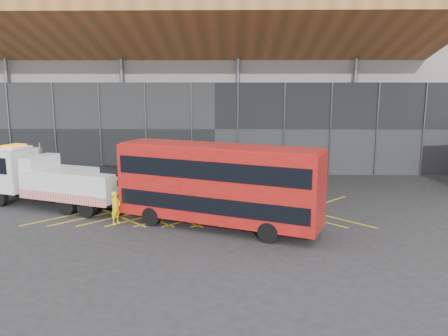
{
  "coord_description": "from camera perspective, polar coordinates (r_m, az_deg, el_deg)",
  "views": [
    {
      "loc": [
        3.55,
        -26.58,
        7.65
      ],
      "look_at": [
        3.0,
        1.5,
        2.4
      ],
      "focal_mm": 35.0,
      "sensor_mm": 36.0,
      "label": 1
    }
  ],
  "objects": [
    {
      "name": "road_markings",
      "position": [
        27.73,
        -2.97,
        -5.43
      ],
      "size": [
        19.96,
        7.16,
        0.01
      ],
      "color": "yellow",
      "rests_on": "ground_plane"
    },
    {
      "name": "construction_building",
      "position": [
        45.03,
        -0.97,
        12.27
      ],
      "size": [
        55.0,
        23.97,
        18.0
      ],
      "color": "gray",
      "rests_on": "ground_plane"
    },
    {
      "name": "recovery_truck",
      "position": [
        29.99,
        -21.66,
        -1.34
      ],
      "size": [
        11.21,
        5.94,
        3.98
      ],
      "rotation": [
        0.0,
        0.0,
        -0.36
      ],
      "color": "black",
      "rests_on": "ground_plane"
    },
    {
      "name": "bus_towed",
      "position": [
        23.61,
        -0.84,
        -1.91
      ],
      "size": [
        11.36,
        6.67,
        4.58
      ],
      "rotation": [
        0.0,
        0.0,
        -0.39
      ],
      "color": "#9E0F0C",
      "rests_on": "ground_plane"
    },
    {
      "name": "worker",
      "position": [
        25.41,
        -13.95,
        -5.05
      ],
      "size": [
        0.69,
        0.81,
        1.88
      ],
      "primitive_type": "imported",
      "rotation": [
        0.0,
        0.0,
        1.15
      ],
      "color": "yellow",
      "rests_on": "ground_plane"
    },
    {
      "name": "ground_plane",
      "position": [
        27.89,
        -6.26,
        -5.4
      ],
      "size": [
        120.0,
        120.0,
        0.0
      ],
      "primitive_type": "plane",
      "color": "#262628"
    }
  ]
}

